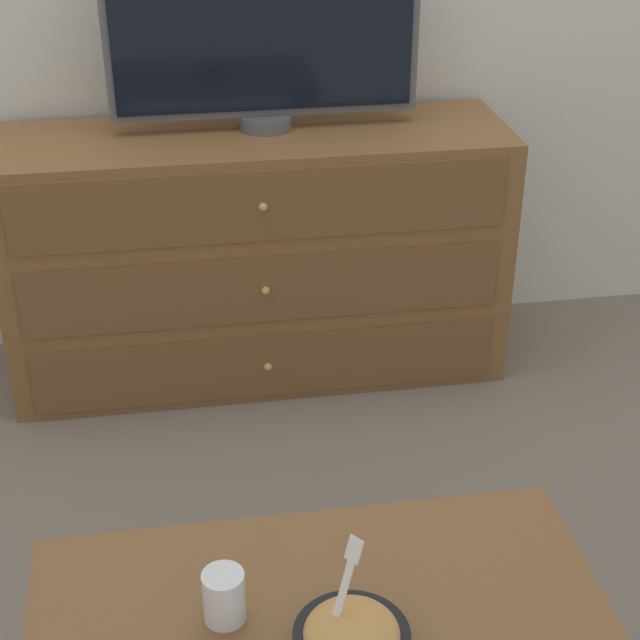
{
  "coord_description": "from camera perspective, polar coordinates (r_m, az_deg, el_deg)",
  "views": [
    {
      "loc": [
        -0.19,
        -2.78,
        1.59
      ],
      "look_at": [
        0.04,
        -1.33,
        0.76
      ],
      "focal_mm": 55.0,
      "sensor_mm": 36.0,
      "label": 1
    }
  ],
  "objects": [
    {
      "name": "tv",
      "position": [
        2.66,
        -3.34,
        16.87
      ],
      "size": [
        0.83,
        0.14,
        0.55
      ],
      "color": "#515156",
      "rests_on": "dresser"
    },
    {
      "name": "dresser",
      "position": [
        2.83,
        -3.67,
        3.75
      ],
      "size": [
        1.4,
        0.44,
        0.73
      ],
      "color": "brown",
      "rests_on": "ground_plane"
    },
    {
      "name": "ground_plane",
      "position": [
        3.21,
        -4.45,
        -0.28
      ],
      "size": [
        12.0,
        12.0,
        0.0
      ],
      "primitive_type": "plane",
      "color": "#70665B"
    },
    {
      "name": "drink_cup",
      "position": [
        1.53,
        -5.6,
        -15.84
      ],
      "size": [
        0.06,
        0.06,
        0.09
      ],
      "color": "beige",
      "rests_on": "coffee_table"
    },
    {
      "name": "takeout_bowl",
      "position": [
        1.48,
        1.85,
        -17.97
      ],
      "size": [
        0.17,
        0.17,
        0.18
      ],
      "color": "black",
      "rests_on": "coffee_table"
    }
  ]
}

